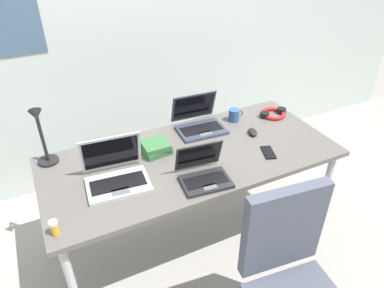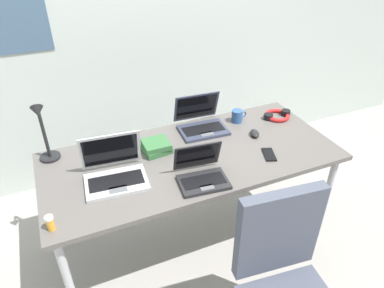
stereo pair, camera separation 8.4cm
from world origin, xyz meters
The scene contains 13 objects.
ground_plane centered at (0.00, 0.00, 0.00)m, with size 12.00×12.00×0.00m, color gray.
wall_back centered at (0.00, 1.10, 1.30)m, with size 6.00×0.13×2.60m.
desk centered at (0.00, 0.00, 0.68)m, with size 1.80×0.80×0.74m.
desk_lamp centered at (-0.80, 0.28, 0.94)m, with size 0.12×0.18×0.40m.
laptop_mid_desk centered at (-0.48, -0.05, 0.79)m, with size 0.36×0.31×0.25m.
laptop_center centered at (0.18, 0.27, 0.79)m, with size 0.33×0.30×0.23m.
laptop_far_corner centered at (-0.05, -0.24, 0.78)m, with size 0.29×0.27×0.20m.
computer_mouse centered at (0.47, 0.04, 0.76)m, with size 0.06×0.10×0.03m, color black.
cell_phone centered at (0.43, -0.19, 0.74)m, with size 0.06×0.14×0.01m, color black.
headphones centered at (0.76, 0.20, 0.76)m, with size 0.21×0.18×0.04m.
pill_bottle centered at (-0.85, -0.30, 0.78)m, with size 0.04×0.04×0.08m.
book_stack centered at (-0.19, 0.12, 0.77)m, with size 0.18×0.16×0.07m.
coffee_mug centered at (0.46, 0.26, 0.78)m, with size 0.11×0.08×0.09m.
Camera 2 is at (-0.71, -1.64, 1.98)m, focal length 33.18 mm.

